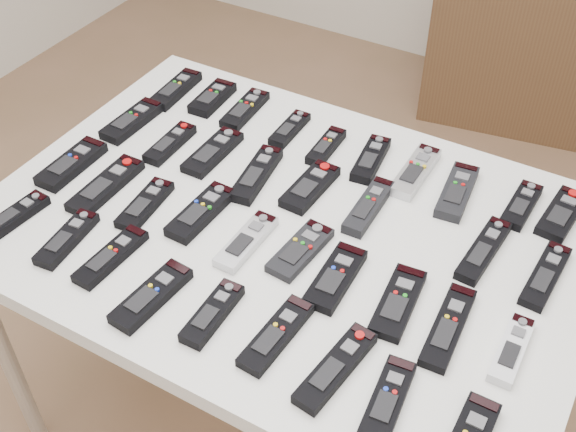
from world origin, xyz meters
The scene contains 38 objects.
ground centered at (0.00, 0.00, 0.00)m, with size 4.00×4.00×0.00m, color brown.
table centered at (0.09, -0.11, 0.72)m, with size 1.25×0.88×0.78m.
remote_0 centered at (-0.41, 0.18, 0.79)m, with size 0.05×0.17×0.02m, color black.
remote_1 centered at (-0.31, 0.20, 0.79)m, with size 0.06×0.15×0.02m, color black.
remote_2 centered at (-0.21, 0.20, 0.79)m, with size 0.05×0.17×0.02m, color black.
remote_3 centered at (-0.07, 0.18, 0.79)m, with size 0.04×0.14×0.02m, color black.
remote_4 centered at (0.04, 0.16, 0.79)m, with size 0.04×0.14×0.02m, color black.
remote_5 centered at (0.15, 0.16, 0.79)m, with size 0.05×0.16×0.02m, color black.
remote_6 centered at (0.26, 0.17, 0.79)m, with size 0.05×0.18×0.02m, color #B7B7BC.
remote_7 centered at (0.36, 0.15, 0.79)m, with size 0.06×0.18×0.02m, color black.
remote_8 centered at (0.50, 0.18, 0.79)m, with size 0.05×0.15×0.02m, color black.
remote_9 centered at (0.58, 0.20, 0.79)m, with size 0.06×0.16×0.02m, color black.
remote_10 centered at (-0.42, 0.01, 0.79)m, with size 0.06×0.18×0.02m, color black.
remote_11 centered at (-0.29, -0.01, 0.79)m, with size 0.05×0.16×0.02m, color black.
remote_12 centered at (-0.18, 0.01, 0.79)m, with size 0.06×0.18×0.02m, color black.
remote_13 centered at (-0.05, -0.01, 0.79)m, with size 0.05×0.19×0.02m, color black.
remote_14 centered at (0.08, 0.01, 0.79)m, with size 0.06×0.17×0.02m, color black.
remote_15 centered at (0.22, 0.01, 0.79)m, with size 0.05×0.18×0.02m, color black.
remote_16 centered at (0.47, 0.01, 0.79)m, with size 0.05×0.19×0.02m, color black.
remote_17 centered at (0.60, 0.00, 0.79)m, with size 0.05×0.18×0.02m, color black.
remote_18 centered at (-0.43, -0.19, 0.79)m, with size 0.06×0.18×0.02m, color black.
remote_19 centered at (-0.32, -0.21, 0.79)m, with size 0.06×0.20×0.02m, color black.
remote_20 centered at (-0.20, -0.22, 0.79)m, with size 0.05×0.16×0.02m, color black.
remote_21 centered at (-0.08, -0.18, 0.79)m, with size 0.06×0.18×0.02m, color black.
remote_22 centered at (0.05, -0.20, 0.79)m, with size 0.05×0.17×0.02m, color #B7B7BC.
remote_23 centered at (0.15, -0.17, 0.79)m, with size 0.06×0.16×0.02m, color black.
remote_24 centered at (0.25, -0.20, 0.79)m, with size 0.06×0.17×0.02m, color black.
remote_25 centered at (0.38, -0.20, 0.79)m, with size 0.06×0.18×0.02m, color black.
remote_26 centered at (0.48, -0.21, 0.79)m, with size 0.05×0.20×0.02m, color black.
remote_27 centered at (0.59, -0.20, 0.79)m, with size 0.04×0.16×0.02m, color silver.
remote_28 centered at (-0.42, -0.38, 0.79)m, with size 0.04×0.15×0.02m, color black.
remote_29 centered at (-0.27, -0.38, 0.79)m, with size 0.05×0.16×0.02m, color black.
remote_30 centered at (-0.16, -0.37, 0.79)m, with size 0.05×0.17×0.02m, color black.
remote_31 centered at (-0.03, -0.42, 0.79)m, with size 0.06×0.18×0.02m, color black.
remote_32 centered at (0.09, -0.39, 0.79)m, with size 0.05×0.15×0.02m, color black.
remote_33 centered at (0.22, -0.38, 0.79)m, with size 0.05×0.18×0.02m, color black.
remote_34 centered at (0.34, -0.39, 0.79)m, with size 0.05×0.19×0.02m, color black.
remote_35 centered at (0.45, -0.40, 0.79)m, with size 0.05×0.16×0.02m, color black.
Camera 1 is at (0.63, -1.07, 1.81)m, focal length 45.00 mm.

